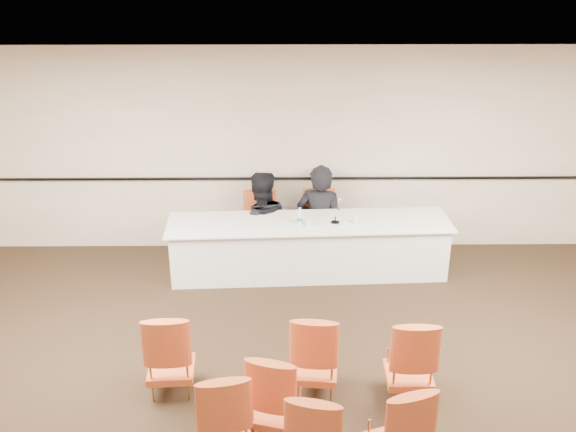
# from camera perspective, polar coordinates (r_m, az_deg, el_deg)

# --- Properties ---
(floor) EXTENTS (10.00, 10.00, 0.00)m
(floor) POSITION_cam_1_polar(r_m,az_deg,el_deg) (6.46, 1.04, -18.25)
(floor) COLOR black
(floor) RESTS_ON ground
(ceiling) EXTENTS (10.00, 10.00, 0.00)m
(ceiling) POSITION_cam_1_polar(r_m,az_deg,el_deg) (5.01, 1.29, 8.41)
(ceiling) COLOR white
(ceiling) RESTS_ON ground
(wall_back) EXTENTS (10.00, 0.04, 3.00)m
(wall_back) POSITION_cam_1_polar(r_m,az_deg,el_deg) (9.27, 0.44, 5.77)
(wall_back) COLOR #C2B098
(wall_back) RESTS_ON ground
(wall_rail) EXTENTS (9.80, 0.04, 0.03)m
(wall_rail) POSITION_cam_1_polar(r_m,az_deg,el_deg) (9.36, 0.44, 3.36)
(wall_rail) COLOR black
(wall_rail) RESTS_ON wall_back
(panel_table) EXTENTS (3.89, 1.06, 0.77)m
(panel_table) POSITION_cam_1_polar(r_m,az_deg,el_deg) (8.87, 1.86, -2.81)
(panel_table) COLOR silver
(panel_table) RESTS_ON ground
(panelist_main) EXTENTS (0.79, 0.62, 1.92)m
(panelist_main) POSITION_cam_1_polar(r_m,az_deg,el_deg) (9.39, 2.84, -1.00)
(panelist_main) COLOR black
(panelist_main) RESTS_ON ground
(panelist_main_chair) EXTENTS (0.52, 0.52, 0.95)m
(panelist_main_chair) POSITION_cam_1_polar(r_m,az_deg,el_deg) (9.37, 2.84, -0.77)
(panelist_main_chair) COLOR #BD4222
(panelist_main_chair) RESTS_ON ground
(panelist_second) EXTENTS (1.01, 0.86, 1.82)m
(panelist_second) POSITION_cam_1_polar(r_m,az_deg,el_deg) (9.35, -2.47, -1.32)
(panelist_second) COLOR black
(panelist_second) RESTS_ON ground
(panelist_second_chair) EXTENTS (0.52, 0.52, 0.95)m
(panelist_second_chair) POSITION_cam_1_polar(r_m,az_deg,el_deg) (9.32, -2.48, -0.89)
(panelist_second_chair) COLOR #BD4222
(panelist_second_chair) RESTS_ON ground
(papers) EXTENTS (0.30, 0.22, 0.00)m
(papers) POSITION_cam_1_polar(r_m,az_deg,el_deg) (8.67, 5.23, -0.71)
(papers) COLOR white
(papers) RESTS_ON panel_table
(microphone) EXTENTS (0.18, 0.25, 0.31)m
(microphone) POSITION_cam_1_polar(r_m,az_deg,el_deg) (8.64, 4.24, 0.32)
(microphone) COLOR black
(microphone) RESTS_ON panel_table
(water_bottle) EXTENTS (0.08, 0.08, 0.23)m
(water_bottle) POSITION_cam_1_polar(r_m,az_deg,el_deg) (8.62, 1.05, 0.03)
(water_bottle) COLOR teal
(water_bottle) RESTS_ON panel_table
(drinking_glass) EXTENTS (0.08, 0.08, 0.10)m
(drinking_glass) POSITION_cam_1_polar(r_m,az_deg,el_deg) (8.57, 1.86, -0.59)
(drinking_glass) COLOR silver
(drinking_glass) RESTS_ON panel_table
(coffee_cup) EXTENTS (0.08, 0.08, 0.12)m
(coffee_cup) POSITION_cam_1_polar(r_m,az_deg,el_deg) (8.69, 6.05, -0.30)
(coffee_cup) COLOR silver
(coffee_cup) RESTS_ON panel_table
(aud_chair_front_left) EXTENTS (0.53, 0.53, 0.95)m
(aud_chair_front_left) POSITION_cam_1_polar(r_m,az_deg,el_deg) (6.72, -10.44, -11.71)
(aud_chair_front_left) COLOR #BD4222
(aud_chair_front_left) RESTS_ON ground
(aud_chair_front_mid) EXTENTS (0.55, 0.55, 0.95)m
(aud_chair_front_mid) POSITION_cam_1_polar(r_m,az_deg,el_deg) (6.61, 2.40, -11.97)
(aud_chair_front_mid) COLOR #BD4222
(aud_chair_front_mid) RESTS_ON ground
(aud_chair_front_right) EXTENTS (0.51, 0.51, 0.95)m
(aud_chair_front_right) POSITION_cam_1_polar(r_m,az_deg,el_deg) (6.65, 10.79, -12.17)
(aud_chair_front_right) COLOR #BD4222
(aud_chair_front_right) RESTS_ON ground
(aud_chair_back_left) EXTENTS (0.58, 0.58, 0.95)m
(aud_chair_back_left) POSITION_cam_1_polar(r_m,az_deg,el_deg) (5.92, -5.83, -16.94)
(aud_chair_back_left) COLOR #BD4222
(aud_chair_back_left) RESTS_ON ground
(aud_chair_back_right) EXTENTS (0.63, 0.63, 0.95)m
(aud_chair_back_right) POSITION_cam_1_polar(r_m,az_deg,el_deg) (5.83, 9.75, -17.96)
(aud_chair_back_right) COLOR #BD4222
(aud_chair_back_right) RESTS_ON ground
(aud_chair_extra) EXTENTS (0.62, 0.62, 0.95)m
(aud_chair_extra) POSITION_cam_1_polar(r_m,az_deg,el_deg) (6.08, -0.97, -15.49)
(aud_chair_extra) COLOR #BD4222
(aud_chair_extra) RESTS_ON ground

